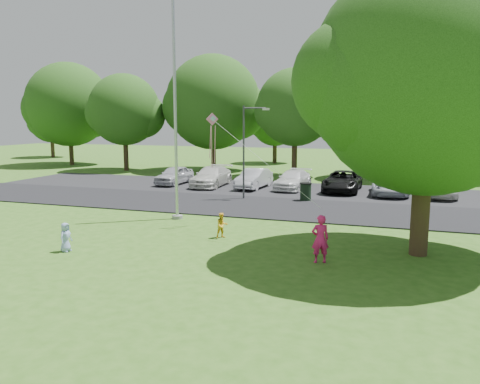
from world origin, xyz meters
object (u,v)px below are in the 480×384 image
(flagpole, at_px, (176,130))
(street_lamp, at_px, (247,144))
(kite, at_px, (215,131))
(big_tree, at_px, (425,82))
(child_yellow, at_px, (222,225))
(woman, at_px, (320,239))
(trash_can, at_px, (306,192))
(child_blue, at_px, (66,237))

(flagpole, bearing_deg, street_lamp, 76.06)
(kite, bearing_deg, big_tree, -46.76)
(street_lamp, bearing_deg, child_yellow, -93.99)
(flagpole, distance_m, woman, 9.49)
(trash_can, height_order, kite, kite)
(woman, height_order, kite, kite)
(kite, bearing_deg, trash_can, 37.43)
(trash_can, bearing_deg, child_blue, -115.82)
(trash_can, xyz_separation_m, kite, (-2.61, -7.55, 3.62))
(street_lamp, relative_size, kite, 0.98)
(child_yellow, bearing_deg, woman, -68.41)
(flagpole, relative_size, child_blue, 9.52)
(kite, bearing_deg, street_lamp, 62.67)
(big_tree, xyz_separation_m, child_blue, (-11.82, -3.44, -5.37))
(woman, relative_size, kite, 0.29)
(flagpole, xyz_separation_m, street_lamp, (1.54, 6.21, -0.89))
(woman, xyz_separation_m, child_blue, (-8.80, -1.53, -0.28))
(street_lamp, distance_m, kite, 7.24)
(street_lamp, height_order, big_tree, big_tree)
(big_tree, relative_size, child_blue, 9.53)
(street_lamp, xyz_separation_m, kite, (0.77, -7.14, 0.88))
(big_tree, bearing_deg, kite, 166.72)
(child_yellow, bearing_deg, big_tree, -43.49)
(street_lamp, xyz_separation_m, woman, (5.93, -10.99, -2.47))
(flagpole, bearing_deg, child_yellow, -39.85)
(flagpole, relative_size, street_lamp, 1.84)
(child_blue, relative_size, kite, 0.19)
(big_tree, height_order, kite, big_tree)
(big_tree, height_order, child_blue, big_tree)
(flagpole, distance_m, child_yellow, 5.63)
(big_tree, height_order, woman, big_tree)
(child_yellow, distance_m, kite, 4.19)
(woman, xyz_separation_m, kite, (-5.16, 3.84, 3.35))
(street_lamp, relative_size, child_blue, 5.18)
(flagpole, relative_size, big_tree, 1.00)
(flagpole, height_order, child_blue, flagpole)
(trash_can, xyz_separation_m, woman, (2.55, -11.39, 0.27))
(trash_can, height_order, big_tree, big_tree)
(street_lamp, distance_m, child_blue, 13.13)
(child_yellow, bearing_deg, flagpole, 97.64)
(street_lamp, bearing_deg, woman, -76.63)
(woman, height_order, child_yellow, woman)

